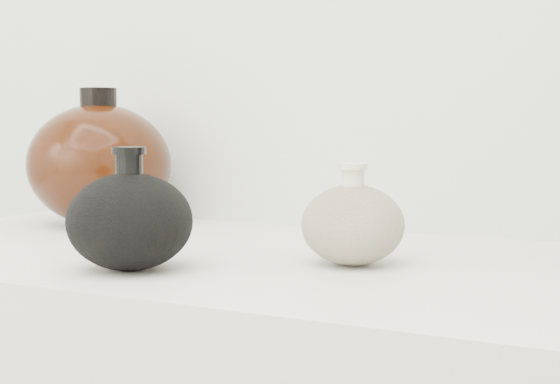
% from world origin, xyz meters
% --- Properties ---
extents(black_gourd_vase, '(0.14, 0.14, 0.13)m').
position_xyz_m(black_gourd_vase, '(-0.14, 0.81, 0.95)').
color(black_gourd_vase, black).
rests_on(black_gourd_vase, display_counter).
extents(cream_gourd_vase, '(0.14, 0.14, 0.11)m').
position_xyz_m(cream_gourd_vase, '(0.06, 0.94, 0.94)').
color(cream_gourd_vase, beige).
rests_on(cream_gourd_vase, display_counter).
extents(left_round_pot, '(0.24, 0.24, 0.20)m').
position_xyz_m(left_round_pot, '(-0.40, 1.08, 0.99)').
color(left_round_pot, black).
rests_on(left_round_pot, display_counter).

